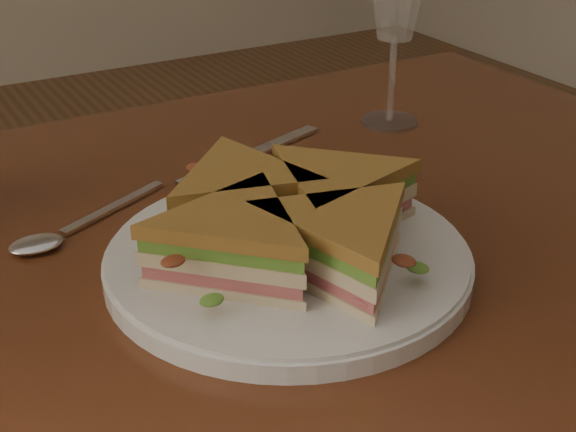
# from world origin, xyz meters

# --- Properties ---
(table) EXTENTS (1.20, 0.80, 0.75)m
(table) POSITION_xyz_m (0.00, 0.00, 0.65)
(table) COLOR #3D1B0E
(table) RESTS_ON ground
(plate) EXTENTS (0.31, 0.31, 0.02)m
(plate) POSITION_xyz_m (0.04, -0.05, 0.76)
(plate) COLOR silver
(plate) RESTS_ON table
(sandwich_wedges) EXTENTS (0.30, 0.30, 0.06)m
(sandwich_wedges) POSITION_xyz_m (0.04, -0.05, 0.80)
(sandwich_wedges) COLOR beige
(sandwich_wedges) RESTS_ON plate
(crisps_mound) EXTENTS (0.09, 0.09, 0.05)m
(crisps_mound) POSITION_xyz_m (0.04, -0.05, 0.79)
(crisps_mound) COLOR #CC5A1A
(crisps_mound) RESTS_ON plate
(spoon) EXTENTS (0.17, 0.09, 0.01)m
(spoon) POSITION_xyz_m (-0.11, 0.10, 0.75)
(spoon) COLOR silver
(spoon) RESTS_ON table
(knife) EXTENTS (0.21, 0.08, 0.00)m
(knife) POSITION_xyz_m (0.12, 0.18, 0.75)
(knife) COLOR silver
(knife) RESTS_ON table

